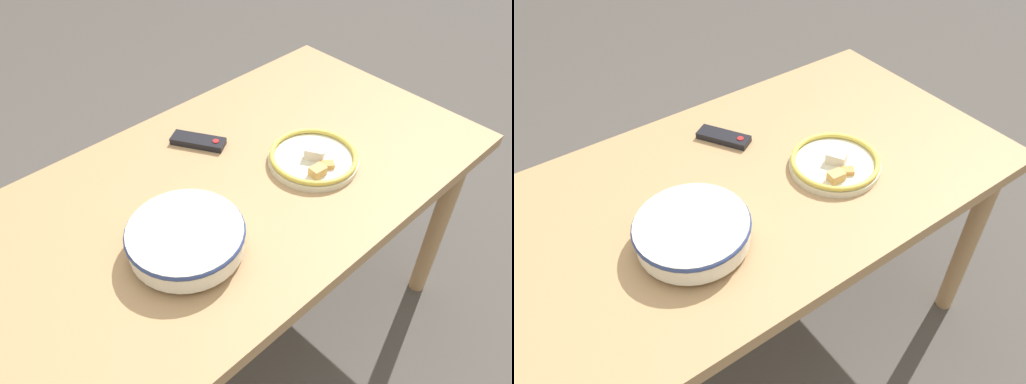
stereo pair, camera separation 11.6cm
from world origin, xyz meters
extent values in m
plane|color=#4C4742|center=(0.00, 0.00, 0.00)|extent=(8.00, 8.00, 0.00)
cube|color=tan|center=(0.00, 0.00, 0.73)|extent=(1.58, 0.80, 0.04)
cylinder|color=tan|center=(0.72, -0.33, 0.35)|extent=(0.06, 0.06, 0.71)
cylinder|color=tan|center=(0.72, 0.33, 0.35)|extent=(0.06, 0.06, 0.71)
cylinder|color=silver|center=(-0.18, -0.11, 0.76)|extent=(0.12, 0.12, 0.01)
cylinder|color=silver|center=(-0.18, -0.11, 0.79)|extent=(0.27, 0.27, 0.06)
cylinder|color=#9E4C1E|center=(-0.18, -0.11, 0.79)|extent=(0.24, 0.24, 0.05)
torus|color=navy|center=(-0.18, -0.11, 0.81)|extent=(0.28, 0.28, 0.01)
cylinder|color=beige|center=(0.28, -0.09, 0.76)|extent=(0.25, 0.25, 0.02)
torus|color=gold|center=(0.28, -0.09, 0.77)|extent=(0.25, 0.25, 0.01)
cube|color=silver|center=(0.28, -0.10, 0.78)|extent=(0.06, 0.06, 0.03)
cube|color=tan|center=(0.28, -0.15, 0.77)|extent=(0.05, 0.04, 0.01)
cube|color=tan|center=(0.23, -0.15, 0.78)|extent=(0.04, 0.04, 0.02)
cube|color=black|center=(0.10, 0.19, 0.76)|extent=(0.13, 0.16, 0.02)
cylinder|color=red|center=(0.13, 0.15, 0.77)|extent=(0.02, 0.02, 0.00)
camera|label=1|loc=(-0.58, -0.78, 1.64)|focal=35.00mm
camera|label=2|loc=(-0.49, -0.85, 1.64)|focal=35.00mm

